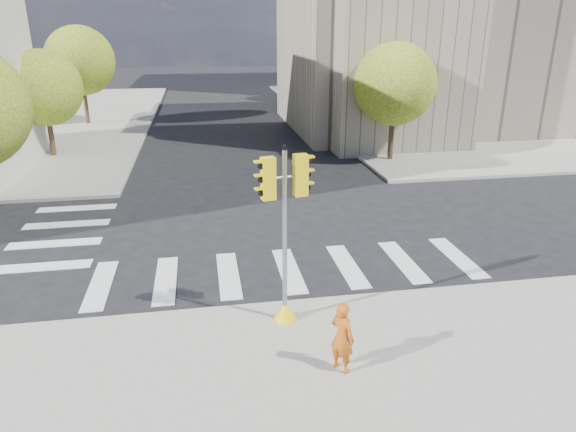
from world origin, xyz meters
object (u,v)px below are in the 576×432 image
(traffic_signal, at_px, (285,251))
(lamp_far, at_px, (323,55))
(photographer, at_px, (342,337))
(lamp_near, at_px, (379,67))

(traffic_signal, bearing_deg, lamp_far, 63.77)
(photographer, bearing_deg, lamp_near, -57.91)
(lamp_near, distance_m, lamp_far, 14.00)
(lamp_near, relative_size, photographer, 5.22)
(lamp_near, xyz_separation_m, traffic_signal, (-8.71, -18.89, -2.62))
(lamp_near, bearing_deg, photographer, -110.56)
(traffic_signal, relative_size, photographer, 2.77)
(photographer, bearing_deg, lamp_far, -50.03)
(traffic_signal, bearing_deg, photographer, -79.90)
(lamp_near, distance_m, traffic_signal, 20.96)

